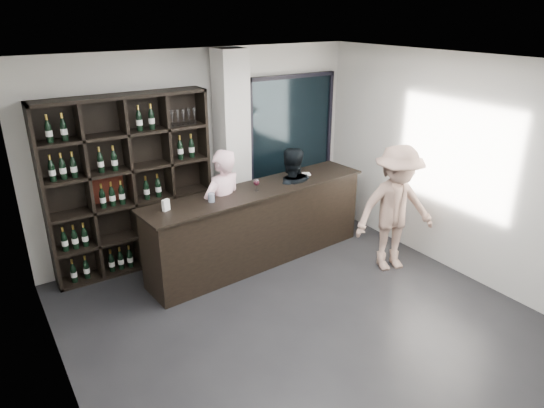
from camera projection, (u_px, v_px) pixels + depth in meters
floor at (314, 331)px, 5.49m from camera, size 5.00×5.50×0.01m
wine_shelf at (131, 185)px, 6.46m from camera, size 2.20×0.35×2.40m
structural_column at (233, 152)px, 7.05m from camera, size 0.40×0.40×2.90m
glass_panel at (291, 141)px, 7.84m from camera, size 1.60×0.08×2.10m
tasting_counter at (259, 225)px, 6.82m from camera, size 3.36×0.70×1.11m
taster_pink at (223, 211)px, 6.54m from camera, size 0.71×0.55×1.71m
taster_black at (290, 199)px, 7.12m from camera, size 0.93×0.83×1.57m
customer at (395, 209)px, 6.52m from camera, size 1.28×0.96×1.76m
wine_glass at (256, 184)px, 6.48m from camera, size 0.09×0.09×0.20m
spit_cup at (211, 198)px, 6.14m from camera, size 0.11×0.11×0.12m
napkin_stack at (306, 174)px, 7.16m from camera, size 0.15×0.15×0.02m
card_stand at (166, 205)px, 5.87m from camera, size 0.11×0.08×0.14m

